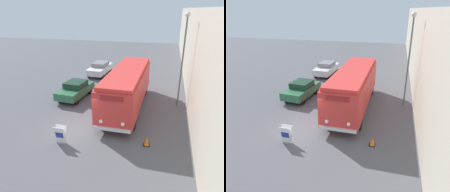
% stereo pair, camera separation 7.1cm
% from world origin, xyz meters
% --- Properties ---
extents(ground_plane, '(80.00, 80.00, 0.00)m').
position_xyz_m(ground_plane, '(0.00, 0.00, 0.00)').
color(ground_plane, '#56565B').
extents(building_wall_right, '(0.30, 60.00, 7.38)m').
position_xyz_m(building_wall_right, '(6.93, 10.00, 3.69)').
color(building_wall_right, '#B2A893').
rests_on(building_wall_right, ground_plane).
extents(vintage_bus, '(2.43, 9.35, 3.10)m').
position_xyz_m(vintage_bus, '(2.15, 4.03, 1.78)').
color(vintage_bus, black).
rests_on(vintage_bus, ground_plane).
extents(sign_board, '(0.69, 0.40, 1.08)m').
position_xyz_m(sign_board, '(-0.61, -1.76, 0.52)').
color(sign_board, gray).
rests_on(sign_board, ground_plane).
extents(streetlamp, '(0.36, 0.36, 7.11)m').
position_xyz_m(streetlamp, '(6.03, 5.59, 4.54)').
color(streetlamp, '#595E60').
rests_on(streetlamp, ground_plane).
extents(parked_car_near, '(2.17, 4.18, 1.45)m').
position_xyz_m(parked_car_near, '(-2.60, 4.97, 0.76)').
color(parked_car_near, black).
rests_on(parked_car_near, ground_plane).
extents(parked_car_mid, '(2.01, 4.52, 1.47)m').
position_xyz_m(parked_car_mid, '(-2.73, 12.38, 0.77)').
color(parked_car_mid, black).
rests_on(parked_car_mid, ground_plane).
extents(traffic_cone, '(0.36, 0.36, 0.50)m').
position_xyz_m(traffic_cone, '(4.26, -0.74, 0.24)').
color(traffic_cone, black).
rests_on(traffic_cone, ground_plane).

